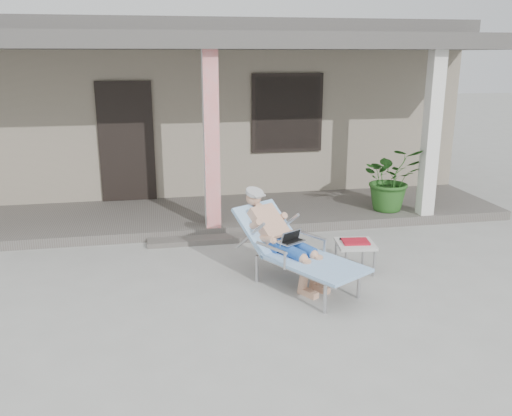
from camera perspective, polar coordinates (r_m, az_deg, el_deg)
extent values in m
plane|color=#9E9E99|center=(6.40, -2.29, -8.97)|extent=(60.00, 60.00, 0.00)
cube|color=gray|center=(12.33, -6.98, 10.24)|extent=(10.00, 5.00, 3.00)
cube|color=#474442|center=(12.28, -7.25, 17.92)|extent=(10.40, 5.40, 0.30)
cube|color=black|center=(9.84, -13.47, 6.75)|extent=(0.95, 0.06, 2.10)
cube|color=black|center=(10.07, 3.31, 9.94)|extent=(1.20, 0.06, 1.30)
cube|color=black|center=(10.07, 3.31, 9.94)|extent=(1.32, 0.05, 1.42)
cube|color=#605B56|center=(9.17, -5.11, -0.74)|extent=(10.00, 2.00, 0.15)
cube|color=red|center=(8.04, -4.72, 7.00)|extent=(0.22, 0.22, 2.61)
cube|color=silver|center=(9.10, 17.95, 7.33)|extent=(0.22, 0.22, 2.61)
cube|color=#474442|center=(8.79, -5.58, 17.06)|extent=(10.00, 2.30, 0.24)
cube|color=#605B56|center=(8.09, -4.26, -3.29)|extent=(2.00, 0.30, 0.07)
cylinder|color=#B7B7BC|center=(5.92, 7.28, -9.44)|extent=(0.04, 0.04, 0.34)
cylinder|color=#B7B7BC|center=(6.32, 10.77, -7.88)|extent=(0.04, 0.04, 0.34)
cylinder|color=#B7B7BC|center=(6.63, 0.09, -6.43)|extent=(0.04, 0.04, 0.34)
cylinder|color=#B7B7BC|center=(6.99, 3.63, -5.24)|extent=(0.04, 0.04, 0.34)
cube|color=#B7B7BC|center=(6.29, 6.26, -5.98)|extent=(1.07, 1.27, 0.03)
cube|color=#94BBE6|center=(6.28, 6.26, -5.79)|extent=(1.17, 1.34, 0.04)
cube|color=#B7B7BC|center=(6.76, 1.18, -2.34)|extent=(0.77, 0.76, 0.46)
cube|color=#94BBE6|center=(6.75, 1.18, -2.08)|extent=(0.88, 0.86, 0.52)
cylinder|color=#AAAAAD|center=(6.83, -0.31, 1.70)|extent=(0.31, 0.31, 0.12)
cube|color=silver|center=(6.49, 3.69, -3.52)|extent=(0.37, 0.34, 0.22)
cube|color=beige|center=(6.98, 10.42, -3.74)|extent=(0.52, 0.52, 0.04)
cylinder|color=#B7B7BC|center=(6.83, 9.43, -5.93)|extent=(0.03, 0.03, 0.36)
cylinder|color=#B7B7BC|center=(6.96, 12.34, -5.66)|extent=(0.03, 0.03, 0.36)
cylinder|color=#B7B7BC|center=(7.15, 8.41, -4.85)|extent=(0.03, 0.03, 0.36)
cylinder|color=#B7B7BC|center=(7.28, 11.20, -4.61)|extent=(0.03, 0.03, 0.36)
cube|color=#A91222|center=(6.97, 10.44, -3.49)|extent=(0.36, 0.28, 0.03)
cube|color=black|center=(7.08, 10.08, -3.21)|extent=(0.33, 0.06, 0.03)
imported|color=#26591E|center=(9.32, 14.02, 3.04)|extent=(1.07, 0.96, 1.08)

